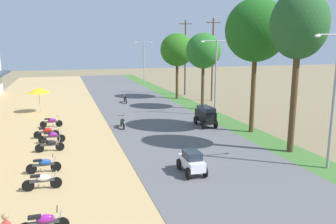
% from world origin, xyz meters
% --- Properties ---
extents(parked_motorbike_nearest, '(1.80, 0.54, 0.94)m').
position_xyz_m(parked_motorbike_nearest, '(-8.90, 6.92, 0.55)').
color(parked_motorbike_nearest, black).
rests_on(parked_motorbike_nearest, dirt_shoulder).
extents(parked_motorbike_second, '(1.80, 0.54, 0.94)m').
position_xyz_m(parked_motorbike_second, '(-9.15, 10.97, 0.55)').
color(parked_motorbike_second, black).
rests_on(parked_motorbike_second, dirt_shoulder).
extents(parked_motorbike_third, '(1.80, 0.54, 0.94)m').
position_xyz_m(parked_motorbike_third, '(-9.18, 13.22, 0.55)').
color(parked_motorbike_third, black).
rests_on(parked_motorbike_third, dirt_shoulder).
extents(parked_motorbike_fourth, '(1.80, 0.54, 0.94)m').
position_xyz_m(parked_motorbike_fourth, '(-8.99, 16.94, 0.55)').
color(parked_motorbike_fourth, black).
rests_on(parked_motorbike_fourth, dirt_shoulder).
extents(parked_motorbike_fifth, '(1.80, 0.54, 0.94)m').
position_xyz_m(parked_motorbike_fifth, '(-8.91, 18.96, 0.55)').
color(parked_motorbike_fifth, black).
rests_on(parked_motorbike_fifth, dirt_shoulder).
extents(parked_motorbike_sixth, '(1.80, 0.54, 0.94)m').
position_xyz_m(parked_motorbike_sixth, '(-9.32, 20.41, 0.55)').
color(parked_motorbike_sixth, black).
rests_on(parked_motorbike_sixth, dirt_shoulder).
extents(parked_motorbike_seventh, '(1.80, 0.54, 0.94)m').
position_xyz_m(parked_motorbike_seventh, '(-9.08, 23.73, 0.55)').
color(parked_motorbike_seventh, black).
rests_on(parked_motorbike_seventh, dirt_shoulder).
extents(vendor_umbrella, '(2.20, 2.20, 2.52)m').
position_xyz_m(vendor_umbrella, '(-10.34, 30.67, 2.31)').
color(vendor_umbrella, '#99999E').
rests_on(vendor_umbrella, dirt_shoulder).
extents(median_tree_nearest, '(3.43, 3.43, 10.00)m').
position_xyz_m(median_tree_nearest, '(5.69, 12.42, 7.89)').
color(median_tree_nearest, '#4C351E').
rests_on(median_tree_nearest, median_strip).
extents(median_tree_second, '(4.59, 4.59, 10.12)m').
position_xyz_m(median_tree_second, '(5.94, 17.54, 7.80)').
color(median_tree_second, '#4C351E').
rests_on(median_tree_second, median_strip).
extents(median_tree_third, '(3.60, 3.60, 7.90)m').
position_xyz_m(median_tree_third, '(5.97, 27.38, 6.11)').
color(median_tree_third, '#4C351E').
rests_on(median_tree_third, median_strip).
extents(median_tree_fourth, '(4.18, 4.18, 8.10)m').
position_xyz_m(median_tree_fourth, '(5.75, 35.05, 6.11)').
color(median_tree_fourth, '#4C351E').
rests_on(median_tree_fourth, median_strip).
extents(streetlamp_near, '(3.16, 0.20, 7.38)m').
position_xyz_m(streetlamp_near, '(5.80, 9.30, 4.34)').
color(streetlamp_near, gray).
rests_on(streetlamp_near, median_strip).
extents(streetlamp_mid, '(3.16, 0.20, 7.20)m').
position_xyz_m(streetlamp_mid, '(5.80, 23.95, 4.25)').
color(streetlamp_mid, gray).
rests_on(streetlamp_mid, median_strip).
extents(streetlamp_far, '(3.16, 0.20, 7.29)m').
position_xyz_m(streetlamp_far, '(5.80, 53.26, 4.29)').
color(streetlamp_far, gray).
rests_on(streetlamp_far, median_strip).
extents(utility_pole_near, '(1.80, 0.20, 9.93)m').
position_xyz_m(utility_pole_near, '(7.85, 37.87, 5.16)').
color(utility_pole_near, brown).
rests_on(utility_pole_near, ground).
extents(utility_pole_far, '(1.80, 0.20, 9.80)m').
position_xyz_m(utility_pole_far, '(9.24, 32.21, 5.09)').
color(utility_pole_far, brown).
rests_on(utility_pole_far, ground).
extents(car_hatchback_white, '(1.04, 2.00, 1.23)m').
position_xyz_m(car_hatchback_white, '(-1.70, 10.78, 0.75)').
color(car_hatchback_white, silver).
rests_on(car_hatchback_white, road_strip).
extents(car_van_black, '(1.19, 2.41, 1.67)m').
position_xyz_m(car_van_black, '(3.21, 20.23, 1.02)').
color(car_van_black, black).
rests_on(car_van_black, road_strip).
extents(motorbike_ahead_second, '(0.54, 1.80, 0.94)m').
position_xyz_m(motorbike_ahead_second, '(-3.52, 21.78, 0.57)').
color(motorbike_ahead_second, black).
rests_on(motorbike_ahead_second, road_strip).
extents(motorbike_ahead_third, '(0.54, 1.80, 0.94)m').
position_xyz_m(motorbike_ahead_third, '(-1.16, 33.59, 0.57)').
color(motorbike_ahead_third, black).
rests_on(motorbike_ahead_third, road_strip).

